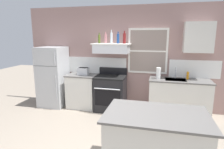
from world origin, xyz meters
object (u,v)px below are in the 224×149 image
toaster (83,71)px  bottle_clear_tall (111,38)px  stove_range (111,93)px  dish_soap_bottle (188,75)px  paper_towel_roll (158,73)px  refrigerator (53,77)px  kitchen_island (155,144)px  bottle_olive_oil_square (99,39)px  bottle_blue_liqueur (118,38)px  bottle_red_label_wine (124,38)px  bottle_rose_pink (106,39)px

toaster → bottle_clear_tall: bottle_clear_tall is taller
stove_range → dish_soap_bottle: bearing=4.2°
paper_towel_roll → bottle_clear_tall: bearing=179.1°
bottle_clear_tall → dish_soap_bottle: bottle_clear_tall is taller
refrigerator → kitchen_island: bearing=-36.9°
bottle_olive_oil_square → bottle_blue_liqueur: size_ratio=0.92×
refrigerator → stove_range: refrigerator is taller
bottle_clear_tall → kitchen_island: 2.88m
refrigerator → paper_towel_roll: bearing=1.2°
toaster → stove_range: 0.93m
stove_range → bottle_red_label_wine: bearing=20.1°
paper_towel_roll → dish_soap_bottle: bearing=8.3°
bottle_blue_liqueur → dish_soap_bottle: (1.71, 0.03, -0.87)m
bottle_olive_oil_square → kitchen_island: (1.53, -2.29, -1.40)m
bottle_rose_pink → dish_soap_bottle: (2.05, -0.01, -0.86)m
paper_towel_roll → dish_soap_bottle: (0.69, 0.10, -0.04)m
toaster → bottle_rose_pink: bearing=12.1°
refrigerator → stove_range: bearing=0.8°
bottle_clear_tall → bottle_blue_liqueur: bearing=17.0°
stove_range → bottle_clear_tall: size_ratio=3.28×
bottle_clear_tall → bottle_red_label_wine: bearing=11.1°
dish_soap_bottle → stove_range: bearing=-175.8°
bottle_red_label_wine → bottle_olive_oil_square: bearing=178.5°
bottle_rose_pink → kitchen_island: bottle_rose_pink is taller
toaster → stove_range: toaster is taller
bottle_olive_oil_square → bottle_rose_pink: size_ratio=0.95×
toaster → stove_range: bearing=-1.9°
bottle_olive_oil_square → paper_towel_roll: size_ratio=0.99×
toaster → bottle_olive_oil_square: size_ratio=1.11×
kitchen_island → refrigerator: bearing=143.1°
bottle_red_label_wine → kitchen_island: (0.86, -2.27, -1.42)m
toaster → dish_soap_bottle: size_ratio=1.65×
refrigerator → bottle_olive_oil_square: bearing=6.9°
bottle_olive_oil_square → bottle_rose_pink: (0.17, 0.01, 0.01)m
refrigerator → bottle_red_label_wine: bottle_red_label_wine is taller
bottle_rose_pink → bottle_blue_liqueur: size_ratio=0.97×
bottle_olive_oil_square → kitchen_island: bottle_olive_oil_square is taller
bottle_blue_liqueur → paper_towel_roll: size_ratio=1.08×
bottle_red_label_wine → paper_towel_roll: bearing=-5.3°
bottle_blue_liqueur → paper_towel_roll: 1.32m
stove_range → bottle_rose_pink: (-0.17, 0.15, 1.40)m
bottle_blue_liqueur → bottle_rose_pink: bearing=172.3°
toaster → kitchen_island: 2.97m
bottle_blue_liqueur → dish_soap_bottle: 1.92m
dish_soap_bottle → refrigerator: bearing=-177.4°
stove_range → dish_soap_bottle: 1.96m
refrigerator → bottle_blue_liqueur: bottle_blue_liqueur is taller
bottle_blue_liqueur → stove_range: bearing=-147.8°
paper_towel_roll → kitchen_island: 2.27m
toaster → bottle_red_label_wine: (1.08, 0.09, 0.87)m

